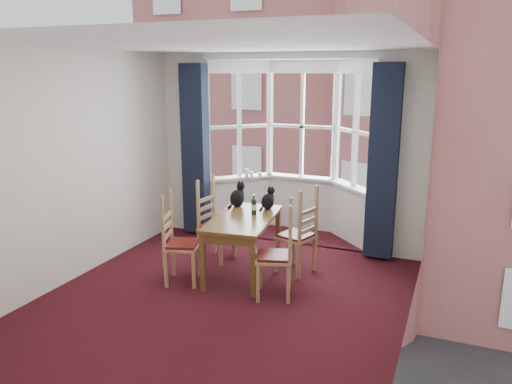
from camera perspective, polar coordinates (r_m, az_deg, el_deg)
The scene contains 23 objects.
floor at distance 5.76m, azimuth -4.16°, elevation -12.53°, with size 4.50×4.50×0.00m, color black.
ceiling at distance 5.17m, azimuth -4.72°, elevation 16.49°, with size 4.50×4.50×0.00m, color white.
wall_left at distance 6.43m, azimuth -20.57°, elevation 2.59°, with size 4.50×4.50×0.00m, color silver.
wall_right at distance 4.76m, azimuth 17.62°, elevation -0.88°, with size 4.50×4.50×0.00m, color silver.
wall_near at distance 3.51m, azimuth -21.21°, elevation -6.35°, with size 4.00×4.00×0.00m, color silver.
wall_back_pier_left at distance 8.02m, azimuth -7.76°, elevation 5.41°, with size 0.70×0.12×2.80m, color silver.
wall_back_pier_right at distance 6.99m, azimuth 16.44°, elevation 3.74°, with size 0.70×0.12×2.80m, color silver.
bay_window at distance 7.81m, azimuth 4.72°, elevation 5.27°, with size 2.76×0.94×2.80m.
curtain_left at distance 7.76m, azimuth -6.94°, elevation 4.78°, with size 0.38×0.22×2.60m, color black.
curtain_right at distance 6.85m, azimuth 14.34°, elevation 3.25°, with size 0.38×0.22×2.60m, color black.
dining_table at distance 6.28m, azimuth -1.49°, elevation -3.76°, with size 0.88×1.42×0.76m.
chair_left_near at distance 6.19m, azimuth -9.22°, elevation -6.02°, with size 0.51×0.52×0.92m.
chair_left_far at distance 6.87m, azimuth -5.08°, elevation -3.88°, with size 0.45×0.46×0.92m.
chair_right_near at distance 5.73m, azimuth 3.00°, elevation -7.51°, with size 0.51×0.52×0.92m.
chair_right_far at distance 6.38m, azimuth 5.26°, elevation -5.29°, with size 0.51×0.52×0.92m.
cat_left at distance 6.71m, azimuth -2.12°, elevation -0.55°, with size 0.23×0.28×0.35m.
cat_right at distance 6.59m, azimuth 1.39°, elevation -0.95°, with size 0.21×0.26×0.31m.
wine_bottle at distance 6.34m, azimuth -0.24°, elevation -1.58°, with size 0.07×0.07×0.26m.
candle_tall at distance 8.02m, azimuth -1.08°, elevation 2.18°, with size 0.06×0.06×0.13m, color white.
candle_short at distance 8.02m, azimuth -0.50°, elevation 2.04°, with size 0.06×0.06×0.09m, color white.
candle_extra at distance 7.99m, azimuth 0.46°, elevation 1.96°, with size 0.05×0.05×0.08m, color white.
street at distance 37.91m, azimuth 18.23°, elevation 0.07°, with size 80.00×80.00×0.00m, color #333335.
tenement_building at distance 18.79m, azimuth 15.44°, elevation 10.42°, with size 18.40×7.80×15.20m.
Camera 1 is at (2.34, -4.61, 2.56)m, focal length 35.00 mm.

